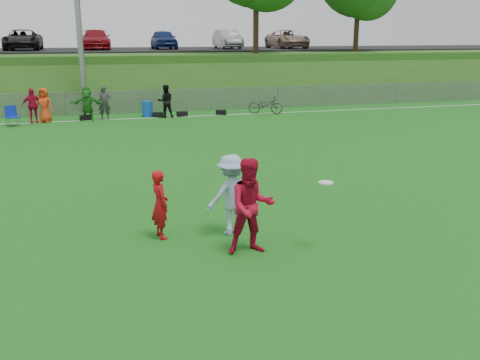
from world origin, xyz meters
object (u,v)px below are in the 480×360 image
object	(u,v)px
player_red_left	(160,204)
frisbee	(326,183)
player_red_center	(252,206)
recycling_bin	(148,109)
player_blue	(231,195)
bicycle	(265,105)

from	to	relation	value
player_red_left	frisbee	bearing A→B (deg)	-129.68
player_red_center	frisbee	distance (m)	1.54
player_red_center	recycling_bin	world-z (taller)	player_red_center
player_red_left	player_blue	xyz separation A→B (m)	(1.52, -0.17, 0.14)
player_red_left	frisbee	distance (m)	3.52
recycling_bin	bicycle	world-z (taller)	bicycle
player_blue	bicycle	bearing A→B (deg)	-124.68
player_red_left	recycling_bin	size ratio (longest dim) A/B	1.82
bicycle	player_blue	bearing A→B (deg)	-175.23
frisbee	bicycle	world-z (taller)	frisbee
recycling_bin	frisbee	bearing A→B (deg)	-85.59
player_red_left	frisbee	world-z (taller)	player_red_left
player_red_left	player_blue	world-z (taller)	player_blue
player_blue	recycling_bin	size ratio (longest dim) A/B	2.16
frisbee	bicycle	distance (m)	19.08
player_red_center	player_red_left	bearing A→B (deg)	144.39
frisbee	bicycle	xyz separation A→B (m)	(4.84, 18.43, -0.92)
player_red_center	frisbee	bearing A→B (deg)	-6.47
frisbee	player_blue	bearing A→B (deg)	139.13
player_red_left	player_blue	distance (m)	1.54
player_red_left	player_blue	bearing A→B (deg)	-109.81
player_red_center	bicycle	bearing A→B (deg)	73.68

